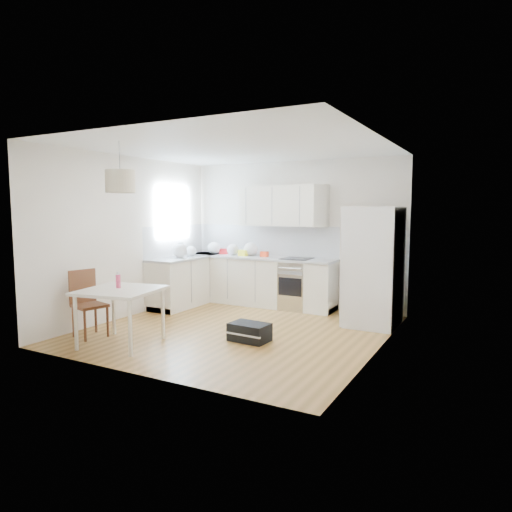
{
  "coord_description": "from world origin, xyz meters",
  "views": [
    {
      "loc": [
        3.43,
        -5.77,
        1.83
      ],
      "look_at": [
        0.11,
        0.4,
        1.1
      ],
      "focal_mm": 32.0,
      "sensor_mm": 36.0,
      "label": 1
    }
  ],
  "objects_px": {
    "refrigerator": "(375,266)",
    "dining_chair": "(90,304)",
    "gym_bag": "(250,332)",
    "dining_table": "(121,295)"
  },
  "relations": [
    {
      "from": "refrigerator",
      "to": "dining_chair",
      "type": "relative_size",
      "value": 1.95
    },
    {
      "from": "refrigerator",
      "to": "gym_bag",
      "type": "distance_m",
      "value": 2.29
    },
    {
      "from": "dining_chair",
      "to": "gym_bag",
      "type": "xyz_separation_m",
      "value": [
        2.09,
        0.9,
        -0.35
      ]
    },
    {
      "from": "refrigerator",
      "to": "gym_bag",
      "type": "xyz_separation_m",
      "value": [
        -1.29,
        -1.72,
        -0.8
      ]
    },
    {
      "from": "refrigerator",
      "to": "dining_table",
      "type": "distance_m",
      "value": 3.83
    },
    {
      "from": "refrigerator",
      "to": "gym_bag",
      "type": "bearing_deg",
      "value": -126.85
    },
    {
      "from": "gym_bag",
      "to": "dining_chair",
      "type": "bearing_deg",
      "value": -153.04
    },
    {
      "from": "dining_chair",
      "to": "gym_bag",
      "type": "distance_m",
      "value": 2.31
    },
    {
      "from": "refrigerator",
      "to": "dining_table",
      "type": "xyz_separation_m",
      "value": [
        -2.73,
        -2.68,
        -0.25
      ]
    },
    {
      "from": "dining_table",
      "to": "dining_chair",
      "type": "height_order",
      "value": "dining_chair"
    }
  ]
}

